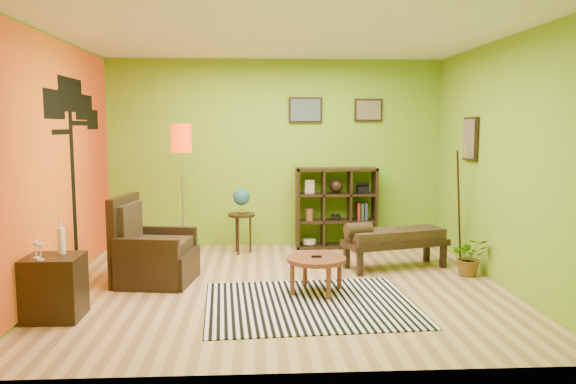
{
  "coord_description": "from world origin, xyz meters",
  "views": [
    {
      "loc": [
        -0.28,
        -6.2,
        1.82
      ],
      "look_at": [
        0.08,
        0.28,
        1.05
      ],
      "focal_mm": 35.0,
      "sensor_mm": 36.0,
      "label": 1
    }
  ],
  "objects": [
    {
      "name": "room_shell",
      "position": [
        -0.09,
        0.01,
        1.8
      ],
      "size": [
        5.04,
        4.54,
        2.82
      ],
      "color": "#73A720",
      "rests_on": "ground"
    },
    {
      "name": "bench",
      "position": [
        1.45,
        0.74,
        0.4
      ],
      "size": [
        1.42,
        0.82,
        0.62
      ],
      "color": "black",
      "rests_on": "ground"
    },
    {
      "name": "zebra_rug",
      "position": [
        0.26,
        -0.67,
        0.01
      ],
      "size": [
        2.23,
        1.85,
        0.01
      ],
      "primitive_type": "cube",
      "rotation": [
        0.0,
        0.0,
        0.06
      ],
      "color": "white",
      "rests_on": "ground"
    },
    {
      "name": "armchair",
      "position": [
        -1.52,
        0.28,
        0.31
      ],
      "size": [
        0.95,
        0.95,
        1.02
      ],
      "color": "black",
      "rests_on": "ground"
    },
    {
      "name": "coffee_table",
      "position": [
        0.36,
        -0.26,
        0.34
      ],
      "size": [
        0.65,
        0.65,
        0.42
      ],
      "color": "brown",
      "rests_on": "ground"
    },
    {
      "name": "globe_table",
      "position": [
        -0.5,
        1.71,
        0.71
      ],
      "size": [
        0.38,
        0.38,
        0.93
      ],
      "color": "black",
      "rests_on": "ground"
    },
    {
      "name": "floor_lamp",
      "position": [
        -1.27,
        1.27,
        1.49
      ],
      "size": [
        0.28,
        0.28,
        1.84
      ],
      "color": "silver",
      "rests_on": "ground"
    },
    {
      "name": "potted_plant",
      "position": [
        2.3,
        0.34,
        0.19
      ],
      "size": [
        0.51,
        0.55,
        0.37
      ],
      "primitive_type": "imported",
      "rotation": [
        0.0,
        0.0,
        -0.19
      ],
      "color": "#26661E",
      "rests_on": "ground"
    },
    {
      "name": "side_cabinet",
      "position": [
        -2.2,
        -0.94,
        0.31
      ],
      "size": [
        0.51,
        0.46,
        0.92
      ],
      "color": "black",
      "rests_on": "ground"
    },
    {
      "name": "ground",
      "position": [
        0.0,
        0.0,
        0.0
      ],
      "size": [
        5.0,
        5.0,
        0.0
      ],
      "primitive_type": "plane",
      "color": "tan",
      "rests_on": "ground"
    },
    {
      "name": "cube_shelf",
      "position": [
        0.91,
        2.03,
        0.6
      ],
      "size": [
        1.2,
        0.35,
        1.2
      ],
      "color": "black",
      "rests_on": "ground"
    }
  ]
}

